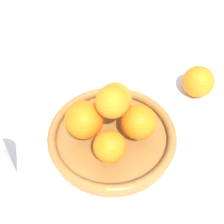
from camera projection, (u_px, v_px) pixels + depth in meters
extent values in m
plane|color=silver|center=(112.00, 141.00, 0.70)|extent=(4.00, 4.00, 0.00)
cylinder|color=#A57238|center=(112.00, 139.00, 0.69)|extent=(0.27, 0.27, 0.02)
torus|color=#A57238|center=(112.00, 134.00, 0.68)|extent=(0.28, 0.28, 0.02)
sphere|color=orange|center=(84.00, 120.00, 0.64)|extent=(0.08, 0.08, 0.08)
sphere|color=orange|center=(110.00, 146.00, 0.61)|extent=(0.07, 0.07, 0.07)
sphere|color=orange|center=(139.00, 122.00, 0.64)|extent=(0.07, 0.07, 0.07)
sphere|color=orange|center=(115.00, 99.00, 0.68)|extent=(0.08, 0.08, 0.08)
sphere|color=orange|center=(110.00, 100.00, 0.60)|extent=(0.07, 0.07, 0.07)
sphere|color=orange|center=(198.00, 82.00, 0.77)|extent=(0.08, 0.08, 0.08)
cube|color=beige|center=(21.00, 83.00, 0.82)|extent=(0.13, 0.13, 0.01)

